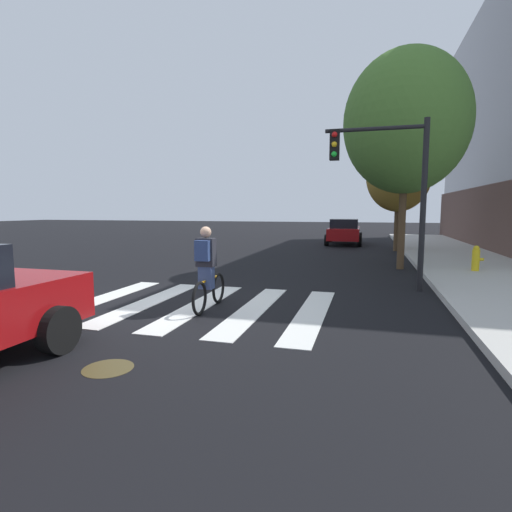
{
  "coord_description": "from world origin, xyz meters",
  "views": [
    {
      "loc": [
        3.88,
        -7.64,
        2.02
      ],
      "look_at": [
        1.42,
        1.14,
        0.96
      ],
      "focal_mm": 28.09,
      "sensor_mm": 36.0,
      "label": 1
    }
  ],
  "objects_px": {
    "fire_hydrant": "(476,258)",
    "sedan_mid": "(344,231)",
    "manhole_cover": "(108,368)",
    "street_tree_mid": "(399,176)",
    "cyclist": "(207,269)",
    "traffic_light_near": "(389,175)",
    "street_tree_near": "(406,122)"
  },
  "relations": [
    {
      "from": "manhole_cover",
      "to": "traffic_light_near",
      "type": "distance_m",
      "value": 7.82
    },
    {
      "from": "manhole_cover",
      "to": "fire_hydrant",
      "type": "relative_size",
      "value": 0.82
    },
    {
      "from": "sedan_mid",
      "to": "fire_hydrant",
      "type": "bearing_deg",
      "value": -66.49
    },
    {
      "from": "manhole_cover",
      "to": "sedan_mid",
      "type": "relative_size",
      "value": 0.15
    },
    {
      "from": "traffic_light_near",
      "to": "street_tree_mid",
      "type": "relative_size",
      "value": 0.77
    },
    {
      "from": "sedan_mid",
      "to": "fire_hydrant",
      "type": "distance_m",
      "value": 11.45
    },
    {
      "from": "fire_hydrant",
      "to": "sedan_mid",
      "type": "bearing_deg",
      "value": 113.51
    },
    {
      "from": "manhole_cover",
      "to": "street_tree_mid",
      "type": "relative_size",
      "value": 0.12
    },
    {
      "from": "cyclist",
      "to": "street_tree_mid",
      "type": "distance_m",
      "value": 14.45
    },
    {
      "from": "traffic_light_near",
      "to": "fire_hydrant",
      "type": "height_order",
      "value": "traffic_light_near"
    },
    {
      "from": "sedan_mid",
      "to": "traffic_light_near",
      "type": "height_order",
      "value": "traffic_light_near"
    },
    {
      "from": "traffic_light_near",
      "to": "street_tree_mid",
      "type": "bearing_deg",
      "value": 85.0
    },
    {
      "from": "manhole_cover",
      "to": "street_tree_near",
      "type": "relative_size",
      "value": 0.09
    },
    {
      "from": "manhole_cover",
      "to": "cyclist",
      "type": "xyz_separation_m",
      "value": [
        0.07,
        3.12,
        0.84
      ]
    },
    {
      "from": "fire_hydrant",
      "to": "street_tree_mid",
      "type": "relative_size",
      "value": 0.14
    },
    {
      "from": "sedan_mid",
      "to": "street_tree_near",
      "type": "relative_size",
      "value": 0.6
    },
    {
      "from": "sedan_mid",
      "to": "street_tree_near",
      "type": "xyz_separation_m",
      "value": [
        2.44,
        -9.66,
        4.11
      ]
    },
    {
      "from": "sedan_mid",
      "to": "street_tree_mid",
      "type": "distance_m",
      "value": 5.12
    },
    {
      "from": "manhole_cover",
      "to": "traffic_light_near",
      "type": "bearing_deg",
      "value": 60.39
    },
    {
      "from": "fire_hydrant",
      "to": "traffic_light_near",
      "type": "bearing_deg",
      "value": -132.5
    },
    {
      "from": "street_tree_near",
      "to": "street_tree_mid",
      "type": "distance_m",
      "value": 6.52
    },
    {
      "from": "cyclist",
      "to": "traffic_light_near",
      "type": "bearing_deg",
      "value": 42.25
    },
    {
      "from": "sedan_mid",
      "to": "fire_hydrant",
      "type": "relative_size",
      "value": 5.55
    },
    {
      "from": "street_tree_near",
      "to": "street_tree_mid",
      "type": "bearing_deg",
      "value": 87.78
    },
    {
      "from": "cyclist",
      "to": "traffic_light_near",
      "type": "height_order",
      "value": "traffic_light_near"
    },
    {
      "from": "sedan_mid",
      "to": "traffic_light_near",
      "type": "relative_size",
      "value": 1.03
    },
    {
      "from": "fire_hydrant",
      "to": "manhole_cover",
      "type": "bearing_deg",
      "value": -124.26
    },
    {
      "from": "traffic_light_near",
      "to": "manhole_cover",
      "type": "bearing_deg",
      "value": -119.61
    },
    {
      "from": "sedan_mid",
      "to": "traffic_light_near",
      "type": "distance_m",
      "value": 13.8
    },
    {
      "from": "street_tree_mid",
      "to": "manhole_cover",
      "type": "bearing_deg",
      "value": -105.16
    },
    {
      "from": "cyclist",
      "to": "street_tree_near",
      "type": "distance_m",
      "value": 9.14
    },
    {
      "from": "sedan_mid",
      "to": "street_tree_near",
      "type": "bearing_deg",
      "value": -75.84
    }
  ]
}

